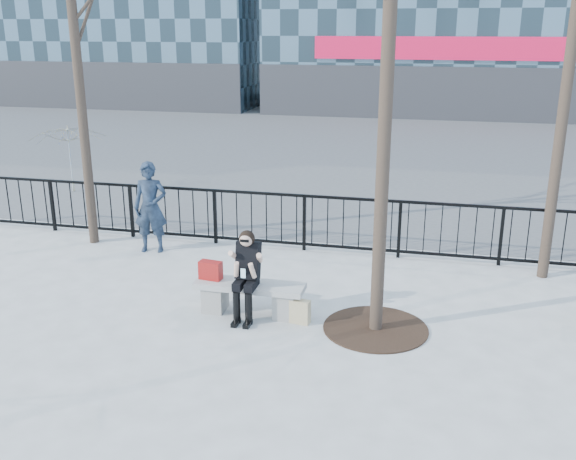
# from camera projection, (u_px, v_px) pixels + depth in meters

# --- Properties ---
(ground) EXTENTS (120.00, 120.00, 0.00)m
(ground) POSITION_uv_depth(u_px,v_px,m) (250.00, 313.00, 9.68)
(ground) COLOR gray
(ground) RESTS_ON ground
(street_surface) EXTENTS (60.00, 23.00, 0.01)m
(street_surface) POSITION_uv_depth(u_px,v_px,m) (366.00, 144.00, 23.58)
(street_surface) COLOR #474747
(street_surface) RESTS_ON ground
(railing) EXTENTS (14.00, 0.06, 1.10)m
(railing) POSITION_uv_depth(u_px,v_px,m) (294.00, 222.00, 12.29)
(railing) COLOR black
(railing) RESTS_ON ground
(tree_grate) EXTENTS (1.50, 1.50, 0.02)m
(tree_grate) POSITION_uv_depth(u_px,v_px,m) (375.00, 328.00, 9.16)
(tree_grate) COLOR black
(tree_grate) RESTS_ON ground
(bench_main) EXTENTS (1.65, 0.46, 0.49)m
(bench_main) POSITION_uv_depth(u_px,v_px,m) (250.00, 295.00, 9.58)
(bench_main) COLOR slate
(bench_main) RESTS_ON ground
(seated_woman) EXTENTS (0.50, 0.64, 1.34)m
(seated_woman) POSITION_uv_depth(u_px,v_px,m) (246.00, 276.00, 9.32)
(seated_woman) COLOR black
(seated_woman) RESTS_ON ground
(handbag) EXTENTS (0.36, 0.20, 0.28)m
(handbag) POSITION_uv_depth(u_px,v_px,m) (211.00, 270.00, 9.64)
(handbag) COLOR maroon
(handbag) RESTS_ON bench_main
(shopping_bag) EXTENTS (0.39, 0.20, 0.36)m
(shopping_bag) POSITION_uv_depth(u_px,v_px,m) (297.00, 311.00, 9.32)
(shopping_bag) COLOR tan
(shopping_bag) RESTS_ON ground
(standing_man) EXTENTS (0.70, 0.52, 1.74)m
(standing_man) POSITION_uv_depth(u_px,v_px,m) (151.00, 207.00, 12.10)
(standing_man) COLOR black
(standing_man) RESTS_ON ground
(vendor_umbrella) EXTENTS (2.51, 2.53, 1.74)m
(vendor_umbrella) POSITION_uv_depth(u_px,v_px,m) (70.00, 159.00, 16.47)
(vendor_umbrella) COLOR yellow
(vendor_umbrella) RESTS_ON ground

